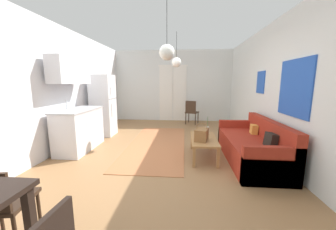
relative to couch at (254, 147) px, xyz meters
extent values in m
cube|color=#996D44|center=(-1.80, 0.01, -0.32)|extent=(5.06, 8.33, 0.10)
cube|color=silver|center=(-1.80, 3.93, 1.09)|extent=(4.66, 0.10, 2.72)
cube|color=white|center=(-2.06, 3.86, 0.78)|extent=(0.51, 0.02, 2.10)
cube|color=white|center=(-1.53, 3.86, 0.78)|extent=(0.51, 0.02, 2.10)
cube|color=white|center=(-1.80, 3.86, 1.87)|extent=(1.13, 0.03, 0.06)
cube|color=silver|center=(0.48, 0.01, 1.09)|extent=(0.10, 7.93, 2.72)
cube|color=blue|center=(0.42, -0.39, 1.14)|extent=(0.02, 0.90, 0.92)
cube|color=blue|center=(0.42, 1.02, 1.23)|extent=(0.02, 0.42, 0.51)
cube|color=silver|center=(-4.09, 0.01, 1.09)|extent=(0.10, 7.93, 2.72)
cube|color=blue|center=(-4.03, 0.59, 1.42)|extent=(0.02, 0.32, 0.40)
cube|color=#B26B42|center=(-2.00, 0.82, -0.26)|extent=(1.33, 3.28, 0.01)
cube|color=maroon|center=(-0.08, 0.00, -0.05)|extent=(0.84, 2.01, 0.43)
cube|color=maroon|center=(0.27, 0.00, 0.13)|extent=(0.15, 2.01, 0.80)
cube|color=maroon|center=(-0.08, -0.95, 0.04)|extent=(0.84, 0.11, 0.60)
cube|color=maroon|center=(-0.08, 0.95, 0.04)|extent=(0.84, 0.11, 0.60)
cube|color=black|center=(0.11, -0.42, 0.28)|extent=(0.17, 0.24, 0.25)
cube|color=gold|center=(0.13, 0.41, 0.25)|extent=(0.14, 0.20, 0.20)
cube|color=#A87542|center=(-0.95, 0.09, 0.11)|extent=(0.50, 1.05, 0.04)
cube|color=#A87542|center=(-1.16, -0.39, -0.08)|extent=(0.05, 0.05, 0.36)
cube|color=#A87542|center=(-0.74, -0.39, -0.08)|extent=(0.05, 0.05, 0.36)
cube|color=#A87542|center=(-1.16, 0.57, -0.08)|extent=(0.05, 0.05, 0.36)
cube|color=#A87542|center=(-0.74, 0.57, -0.08)|extent=(0.05, 0.05, 0.36)
cylinder|color=beige|center=(-0.85, 0.37, 0.22)|extent=(0.07, 0.07, 0.17)
cylinder|color=#477F42|center=(-0.85, 0.37, 0.41)|extent=(0.01, 0.01, 0.22)
cube|color=brown|center=(-1.01, -0.07, 0.24)|extent=(0.30, 0.36, 0.23)
torus|color=brown|center=(-1.01, -0.07, 0.38)|extent=(0.20, 0.01, 0.20)
cylinder|color=black|center=(-2.78, -2.05, -0.04)|extent=(0.03, 0.03, 0.44)
cylinder|color=black|center=(-3.13, -2.11, -0.04)|extent=(0.03, 0.03, 0.44)
cube|color=black|center=(-2.92, -2.24, 0.19)|extent=(0.48, 0.47, 0.04)
cube|color=white|center=(-3.63, 1.56, 0.59)|extent=(0.57, 0.59, 1.71)
cube|color=#4C4C51|center=(-3.34, 1.56, 0.78)|extent=(0.01, 0.56, 0.01)
cylinder|color=#B7BABF|center=(-3.33, 1.40, 0.99)|extent=(0.02, 0.02, 0.24)
cylinder|color=#B7BABF|center=(-3.33, 1.40, 0.47)|extent=(0.02, 0.02, 0.38)
cube|color=silver|center=(-3.67, 0.34, 0.18)|extent=(0.55, 1.25, 0.89)
cube|color=#B7BABF|center=(-3.67, 0.34, 0.64)|extent=(0.58, 1.28, 0.03)
cube|color=#999BA0|center=(-3.67, 0.27, 0.59)|extent=(0.36, 0.40, 0.10)
cylinder|color=#B7BABF|center=(-3.89, 0.27, 0.75)|extent=(0.02, 0.02, 0.20)
cube|color=silver|center=(-3.79, 0.34, 1.48)|extent=(0.32, 1.12, 0.55)
cylinder|color=#382619|center=(-0.83, 3.38, -0.06)|extent=(0.03, 0.03, 0.41)
cylinder|color=#382619|center=(-1.17, 3.50, -0.06)|extent=(0.03, 0.03, 0.41)
cylinder|color=#382619|center=(-0.95, 3.06, -0.06)|extent=(0.03, 0.03, 0.41)
cylinder|color=#382619|center=(-1.29, 3.18, -0.06)|extent=(0.03, 0.03, 0.41)
cube|color=#382619|center=(-1.06, 3.28, 0.16)|extent=(0.53, 0.52, 0.04)
cube|color=#382619|center=(-1.12, 3.11, 0.38)|extent=(0.37, 0.16, 0.42)
cylinder|color=black|center=(-1.62, -0.67, 2.12)|extent=(0.01, 0.01, 0.66)
sphere|color=white|center=(-1.62, -0.67, 1.68)|extent=(0.23, 0.23, 0.23)
cylinder|color=black|center=(-1.56, 1.28, 2.15)|extent=(0.01, 0.01, 0.61)
sphere|color=white|center=(-1.56, 1.28, 1.73)|extent=(0.24, 0.24, 0.24)
camera|label=1|loc=(-1.34, -3.66, 1.23)|focal=20.51mm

